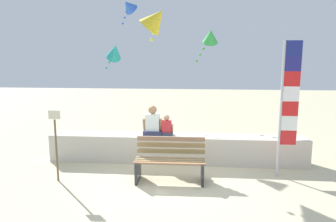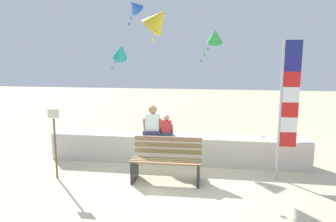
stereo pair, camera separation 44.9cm
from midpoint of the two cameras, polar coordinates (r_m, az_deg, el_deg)
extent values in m
plane|color=beige|center=(6.47, -1.31, -13.22)|extent=(40.00, 40.00, 0.00)
cube|color=beige|center=(7.64, -0.16, -6.95)|extent=(6.22, 0.63, 0.67)
cube|color=#A2724C|center=(6.23, -1.85, -9.71)|extent=(1.45, 0.09, 0.03)
cube|color=#9D7C50|center=(6.33, -1.74, -9.38)|extent=(1.45, 0.09, 0.03)
cube|color=#948359|center=(6.44, -1.64, -9.05)|extent=(1.45, 0.09, 0.03)
cube|color=#987553|center=(6.54, -1.54, -8.74)|extent=(1.45, 0.09, 0.03)
cube|color=#988350|center=(6.61, -1.45, -7.46)|extent=(1.45, 0.07, 0.10)
cube|color=#94754C|center=(6.59, -1.43, -6.32)|extent=(1.45, 0.07, 0.10)
cube|color=#967058|center=(6.58, -1.42, -5.18)|extent=(1.45, 0.07, 0.10)
cube|color=#2D2D33|center=(6.56, -7.59, -10.86)|extent=(0.06, 0.53, 0.45)
cube|color=#2D2D33|center=(6.43, 4.35, -11.23)|extent=(0.06, 0.53, 0.45)
cube|color=#2B3051|center=(7.59, -4.55, -4.03)|extent=(0.43, 0.35, 0.12)
cube|color=white|center=(7.53, -4.58, -2.08)|extent=(0.33, 0.21, 0.41)
cylinder|color=#9F744D|center=(7.56, -6.13, -2.44)|extent=(0.07, 0.16, 0.30)
cylinder|color=#9F744D|center=(7.49, -3.05, -2.51)|extent=(0.07, 0.16, 0.30)
sphere|color=#9F744D|center=(7.47, -4.61, 0.23)|extent=(0.20, 0.20, 0.20)
cube|color=#2E3A4C|center=(7.54, -1.98, -4.23)|extent=(0.30, 0.24, 0.08)
cube|color=red|center=(7.50, -1.99, -2.87)|extent=(0.23, 0.15, 0.29)
cylinder|color=tan|center=(7.51, -3.08, -3.12)|extent=(0.05, 0.11, 0.21)
cylinder|color=tan|center=(7.48, -0.91, -3.17)|extent=(0.05, 0.11, 0.21)
sphere|color=tan|center=(7.46, -2.00, -1.26)|extent=(0.14, 0.14, 0.14)
cylinder|color=#B7B7BC|center=(6.80, 18.39, 0.08)|extent=(0.05, 0.05, 2.88)
cube|color=red|center=(6.96, 19.67, -4.67)|extent=(0.33, 0.02, 0.31)
cube|color=white|center=(6.89, 19.81, -2.16)|extent=(0.33, 0.02, 0.31)
cube|color=red|center=(6.84, 19.96, 0.39)|extent=(0.33, 0.02, 0.31)
cube|color=white|center=(6.80, 20.11, 2.98)|extent=(0.33, 0.02, 0.31)
cube|color=red|center=(6.77, 20.26, 5.60)|extent=(0.33, 0.02, 0.31)
cube|color=navy|center=(6.76, 20.41, 8.23)|extent=(0.33, 0.02, 0.31)
cube|color=navy|center=(6.77, 20.57, 10.86)|extent=(0.33, 0.02, 0.31)
cone|color=teal|center=(10.59, -11.08, 10.78)|extent=(0.78, 0.87, 0.72)
sphere|color=teal|center=(10.57, -11.58, 9.79)|extent=(0.08, 0.08, 0.08)
sphere|color=teal|center=(10.55, -12.08, 8.79)|extent=(0.08, 0.08, 0.08)
sphere|color=teal|center=(10.53, -12.59, 7.79)|extent=(0.08, 0.08, 0.08)
cone|color=yellow|center=(8.35, -3.91, 16.62)|extent=(0.97, 0.80, 0.84)
sphere|color=yellow|center=(8.24, -4.16, 15.45)|extent=(0.08, 0.08, 0.08)
sphere|color=yellow|center=(8.13, -4.41, 14.25)|extent=(0.08, 0.08, 0.08)
sphere|color=yellow|center=(8.02, -4.66, 13.02)|extent=(0.08, 0.08, 0.08)
cone|color=blue|center=(10.65, -8.61, 18.72)|extent=(0.69, 0.72, 0.57)
sphere|color=#3E62BC|center=(10.70, -8.95, 17.70)|extent=(0.08, 0.08, 0.08)
sphere|color=#3E62BC|center=(10.75, -9.29, 16.68)|extent=(0.08, 0.08, 0.08)
sphere|color=#3E62BC|center=(10.80, -9.61, 15.67)|extent=(0.08, 0.08, 0.08)
cone|color=green|center=(9.32, 6.49, 13.59)|extent=(0.49, 0.62, 0.57)
sphere|color=green|center=(9.30, 5.84, 12.50)|extent=(0.08, 0.08, 0.08)
sphere|color=green|center=(9.29, 5.19, 11.40)|extent=(0.08, 0.08, 0.08)
sphere|color=green|center=(9.28, 4.55, 10.30)|extent=(0.08, 0.08, 0.08)
sphere|color=green|center=(9.27, 3.91, 9.20)|extent=(0.08, 0.08, 0.08)
cylinder|color=brown|center=(6.85, -21.75, -6.86)|extent=(0.04, 0.04, 1.30)
cube|color=beige|center=(6.68, -22.15, -0.67)|extent=(0.24, 0.03, 0.18)
camera|label=1|loc=(0.22, -91.73, -0.29)|focal=32.90mm
camera|label=2|loc=(0.22, 88.27, 0.29)|focal=32.90mm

